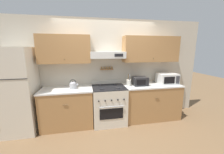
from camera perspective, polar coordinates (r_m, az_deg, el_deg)
ground_plane at (r=3.41m, az=-0.31°, el=-20.54°), size 16.00×16.00×0.00m
wall_back at (r=3.53m, az=-1.24°, el=5.88°), size 5.20×0.46×2.55m
counter_left at (r=3.48m, az=-17.91°, el=-11.90°), size 1.17×0.67×0.91m
counter_right at (r=3.83m, az=15.73°, el=-9.59°), size 1.46×0.67×0.91m
stove_range at (r=3.47m, az=-1.29°, el=-11.34°), size 0.79×0.72×1.01m
refrigerator at (r=3.58m, az=-34.74°, el=-4.89°), size 0.74×0.72×1.85m
tea_kettle at (r=3.28m, az=-15.86°, el=-3.20°), size 0.20×0.16×0.22m
microwave at (r=3.89m, az=21.97°, el=-0.61°), size 0.48×0.38×0.27m
utensil_crock at (r=3.43m, az=6.97°, el=-2.29°), size 0.12×0.12×0.31m
toaster_oven at (r=3.53m, az=11.59°, el=-1.70°), size 0.35×0.30×0.21m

